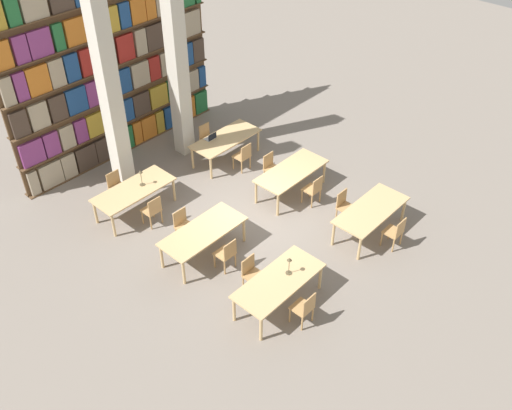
{
  "coord_description": "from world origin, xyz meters",
  "views": [
    {
      "loc": [
        -8.27,
        -7.85,
        9.67
      ],
      "look_at": [
        0.0,
        -0.25,
        0.68
      ],
      "focal_mm": 40.0,
      "sensor_mm": 36.0,
      "label": 1
    }
  ],
  "objects_px": {
    "chair_6": "(313,189)",
    "chair_8": "(153,210)",
    "chair_1": "(252,273)",
    "desk_lamp_1": "(141,175)",
    "chair_3": "(345,206)",
    "chair_7": "(271,167)",
    "chair_9": "(117,186)",
    "chair_11": "(207,137)",
    "reading_table_0": "(279,282)",
    "desk_lamp_0": "(289,263)",
    "chair_10": "(243,156)",
    "chair_0": "(304,308)",
    "pillar_left": "(109,87)",
    "reading_table_1": "(371,212)",
    "chair_2": "(395,232)",
    "reading_table_4": "(134,191)",
    "chair_4": "(227,253)",
    "reading_table_5": "(226,140)",
    "laptop": "(211,138)",
    "chair_5": "(183,225)",
    "pillar_center": "(177,59)",
    "reading_table_3": "(291,172)",
    "reading_table_2": "(203,233)"
  },
  "relations": [
    {
      "from": "pillar_left",
      "to": "chair_2",
      "type": "bearing_deg",
      "value": -67.97
    },
    {
      "from": "chair_2",
      "to": "reading_table_3",
      "type": "bearing_deg",
      "value": 90.33
    },
    {
      "from": "reading_table_2",
      "to": "chair_0",
      "type": "bearing_deg",
      "value": -90.83
    },
    {
      "from": "chair_1",
      "to": "chair_3",
      "type": "relative_size",
      "value": 1.0
    },
    {
      "from": "reading_table_0",
      "to": "desk_lamp_0",
      "type": "distance_m",
      "value": 0.49
    },
    {
      "from": "chair_10",
      "to": "chair_0",
      "type": "bearing_deg",
      "value": -123.85
    },
    {
      "from": "chair_3",
      "to": "desk_lamp_1",
      "type": "height_order",
      "value": "desk_lamp_1"
    },
    {
      "from": "chair_1",
      "to": "reading_table_3",
      "type": "bearing_deg",
      "value": -153.66
    },
    {
      "from": "pillar_center",
      "to": "chair_10",
      "type": "relative_size",
      "value": 6.85
    },
    {
      "from": "reading_table_3",
      "to": "reading_table_4",
      "type": "relative_size",
      "value": 1.0
    },
    {
      "from": "chair_4",
      "to": "reading_table_3",
      "type": "bearing_deg",
      "value": 13.53
    },
    {
      "from": "laptop",
      "to": "reading_table_0",
      "type": "bearing_deg",
      "value": 60.31
    },
    {
      "from": "chair_7",
      "to": "chair_9",
      "type": "relative_size",
      "value": 1.0
    },
    {
      "from": "laptop",
      "to": "reading_table_4",
      "type": "bearing_deg",
      "value": 5.19
    },
    {
      "from": "reading_table_2",
      "to": "desk_lamp_1",
      "type": "distance_m",
      "value": 2.53
    },
    {
      "from": "reading_table_0",
      "to": "chair_0",
      "type": "distance_m",
      "value": 0.78
    },
    {
      "from": "reading_table_0",
      "to": "chair_4",
      "type": "height_order",
      "value": "chair_4"
    },
    {
      "from": "reading_table_1",
      "to": "desk_lamp_1",
      "type": "bearing_deg",
      "value": 122.74
    },
    {
      "from": "reading_table_3",
      "to": "reading_table_4",
      "type": "height_order",
      "value": "same"
    },
    {
      "from": "pillar_left",
      "to": "desk_lamp_1",
      "type": "relative_size",
      "value": 13.0
    },
    {
      "from": "chair_11",
      "to": "chair_8",
      "type": "bearing_deg",
      "value": 24.14
    },
    {
      "from": "pillar_center",
      "to": "chair_3",
      "type": "bearing_deg",
      "value": -84.11
    },
    {
      "from": "chair_1",
      "to": "desk_lamp_1",
      "type": "relative_size",
      "value": 1.9
    },
    {
      "from": "chair_8",
      "to": "pillar_left",
      "type": "bearing_deg",
      "value": 73.27
    },
    {
      "from": "chair_6",
      "to": "chair_10",
      "type": "relative_size",
      "value": 1.0
    },
    {
      "from": "pillar_center",
      "to": "chair_11",
      "type": "xyz_separation_m",
      "value": [
        0.47,
        -0.53,
        -2.53
      ]
    },
    {
      "from": "chair_3",
      "to": "chair_7",
      "type": "xyz_separation_m",
      "value": [
        0.01,
        2.54,
        0.0
      ]
    },
    {
      "from": "pillar_left",
      "to": "chair_7",
      "type": "height_order",
      "value": "pillar_left"
    },
    {
      "from": "chair_6",
      "to": "chair_11",
      "type": "height_order",
      "value": "same"
    },
    {
      "from": "pillar_center",
      "to": "chair_8",
      "type": "distance_m",
      "value": 4.35
    },
    {
      "from": "chair_5",
      "to": "chair_8",
      "type": "distance_m",
      "value": 1.03
    },
    {
      "from": "reading_table_0",
      "to": "chair_1",
      "type": "relative_size",
      "value": 2.46
    },
    {
      "from": "reading_table_1",
      "to": "desk_lamp_1",
      "type": "relative_size",
      "value": 4.68
    },
    {
      "from": "chair_6",
      "to": "reading_table_4",
      "type": "bearing_deg",
      "value": 136.87
    },
    {
      "from": "chair_1",
      "to": "desk_lamp_1",
      "type": "distance_m",
      "value": 4.17
    },
    {
      "from": "desk_lamp_0",
      "to": "chair_4",
      "type": "distance_m",
      "value": 1.77
    },
    {
      "from": "chair_6",
      "to": "chair_7",
      "type": "xyz_separation_m",
      "value": [
        0.0,
        1.51,
        0.0
      ]
    },
    {
      "from": "chair_5",
      "to": "reading_table_3",
      "type": "distance_m",
      "value": 3.39
    },
    {
      "from": "chair_2",
      "to": "chair_6",
      "type": "distance_m",
      "value": 2.54
    },
    {
      "from": "chair_2",
      "to": "reading_table_4",
      "type": "distance_m",
      "value": 6.73
    },
    {
      "from": "chair_5",
      "to": "pillar_center",
      "type": "bearing_deg",
      "value": -131.99
    },
    {
      "from": "desk_lamp_0",
      "to": "reading_table_5",
      "type": "bearing_deg",
      "value": 58.74
    },
    {
      "from": "reading_table_0",
      "to": "chair_10",
      "type": "bearing_deg",
      "value": 52.0
    },
    {
      "from": "chair_1",
      "to": "reading_table_2",
      "type": "height_order",
      "value": "chair_1"
    },
    {
      "from": "chair_8",
      "to": "chair_11",
      "type": "distance_m",
      "value": 3.69
    },
    {
      "from": "chair_1",
      "to": "chair_4",
      "type": "height_order",
      "value": "same"
    },
    {
      "from": "pillar_left",
      "to": "chair_3",
      "type": "distance_m",
      "value": 6.74
    },
    {
      "from": "pillar_left",
      "to": "chair_11",
      "type": "bearing_deg",
      "value": -10.81
    },
    {
      "from": "chair_6",
      "to": "chair_8",
      "type": "bearing_deg",
      "value": 144.48
    },
    {
      "from": "pillar_left",
      "to": "chair_5",
      "type": "xyz_separation_m",
      "value": [
        -0.47,
        -3.06,
        -2.53
      ]
    }
  ]
}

